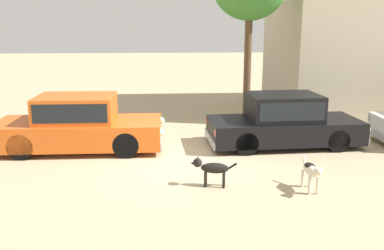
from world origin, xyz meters
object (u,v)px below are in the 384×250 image
Objects in this scene: parked_sedan_nearest at (78,124)px; stray_dog_tan at (311,171)px; parked_sedan_second at (284,121)px; stray_dog_spotted at (211,168)px.

stray_dog_tan is at bearing -31.16° from parked_sedan_nearest.
parked_sedan_second reaches higher than stray_dog_spotted.
stray_dog_spotted is (3.29, -2.85, -0.33)m from parked_sedan_nearest.
stray_dog_tan is (2.01, -0.41, 0.05)m from stray_dog_spotted.
stray_dog_spotted is 1.00× the size of stray_dog_tan.
parked_sedan_second is (5.66, 0.06, -0.01)m from parked_sedan_nearest.
parked_sedan_nearest reaches higher than parked_sedan_second.
parked_sedan_nearest is 1.04× the size of parked_sedan_second.
parked_sedan_nearest is 4.37m from stray_dog_spotted.
parked_sedan_second is at bearing -118.97° from stray_dog_spotted.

